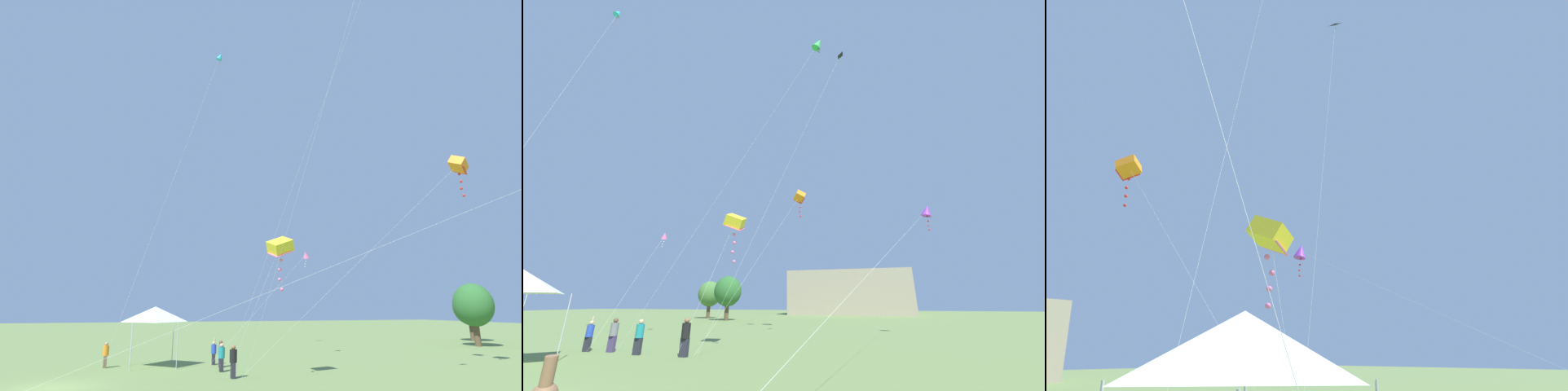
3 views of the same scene
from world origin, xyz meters
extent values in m
cube|color=tan|center=(4.79, 69.74, 4.83)|extent=(27.29, 14.42, 9.65)
cylinder|color=brown|center=(-18.72, 44.96, 1.17)|extent=(0.62, 0.62, 2.34)
ellipsoid|color=#477A38|center=(-18.72, 44.96, 4.11)|extent=(4.18, 3.76, 4.39)
cylinder|color=brown|center=(-12.54, 39.59, 1.23)|extent=(0.65, 0.65, 2.46)
ellipsoid|color=#2D662D|center=(-12.54, 39.59, 4.33)|extent=(4.40, 3.96, 4.62)
cylinder|color=#B7B7BC|center=(-5.07, 6.76, 1.49)|extent=(0.05, 0.05, 2.99)
cube|color=#282833|center=(-0.16, 9.47, 0.43)|extent=(0.41, 0.23, 0.86)
cylinder|color=black|center=(-0.16, 9.47, 1.22)|extent=(0.43, 0.43, 0.71)
sphere|color=#896042|center=(-0.16, 9.47, 1.70)|extent=(0.27, 0.27, 0.27)
cylinder|color=#896042|center=(5.70, -2.27, 1.73)|extent=(0.21, 0.22, 0.59)
cube|color=#282833|center=(-6.43, 9.55, 0.38)|extent=(0.36, 0.20, 0.75)
cylinder|color=blue|center=(-6.43, 9.55, 1.06)|extent=(0.38, 0.38, 0.62)
sphere|color=tan|center=(-6.43, 9.55, 1.48)|extent=(0.23, 0.23, 0.23)
cylinder|color=tan|center=(-6.42, 9.58, 1.57)|extent=(0.14, 0.20, 0.54)
cube|color=#473860|center=(-4.95, 9.75, 0.41)|extent=(0.39, 0.22, 0.82)
cylinder|color=slate|center=(-4.95, 9.75, 1.16)|extent=(0.41, 0.41, 0.68)
sphere|color=brown|center=(-4.95, 9.75, 1.61)|extent=(0.26, 0.26, 0.26)
cube|color=#282833|center=(-2.89, 9.37, 0.41)|extent=(0.39, 0.21, 0.81)
cylinder|color=teal|center=(-2.89, 9.37, 1.15)|extent=(0.41, 0.41, 0.67)
sphere|color=tan|center=(-2.89, 9.37, 1.60)|extent=(0.25, 0.25, 0.25)
cylinder|color=silver|center=(1.41, 17.49, 6.96)|extent=(2.33, 15.48, 13.92)
cube|color=orange|center=(2.57, 25.23, 13.92)|extent=(1.58, 1.62, 1.36)
cube|color=red|center=(2.57, 25.23, 13.57)|extent=(1.38, 1.24, 0.81)
sphere|color=red|center=(2.62, 25.15, 13.15)|extent=(0.19, 0.19, 0.19)
sphere|color=red|center=(2.60, 25.25, 12.63)|extent=(0.19, 0.19, 0.19)
sphere|color=red|center=(2.59, 25.19, 12.10)|extent=(0.19, 0.19, 0.19)
sphere|color=red|center=(2.64, 25.27, 11.57)|extent=(0.19, 0.19, 0.19)
cylinder|color=silver|center=(0.34, 10.59, 3.81)|extent=(1.39, 2.92, 7.63)
cube|color=yellow|center=(1.03, 12.04, 7.63)|extent=(1.49, 1.71, 1.46)
cube|color=pink|center=(1.03, 12.04, 7.25)|extent=(1.15, 1.45, 0.82)
sphere|color=pink|center=(0.96, 12.12, 6.78)|extent=(0.21, 0.21, 0.21)
sphere|color=pink|center=(1.09, 11.97, 6.19)|extent=(0.21, 0.21, 0.21)
sphere|color=pink|center=(0.99, 11.99, 5.60)|extent=(0.21, 0.21, 0.21)
sphere|color=pink|center=(1.07, 12.11, 5.01)|extent=(0.21, 0.21, 0.21)
cylinder|color=silver|center=(10.54, 9.91, 5.15)|extent=(8.59, 24.71, 10.31)
cone|color=purple|center=(14.83, 22.26, 10.31)|extent=(1.40, 1.21, 1.22)
sphere|color=red|center=(14.78, 22.22, 9.74)|extent=(0.14, 0.14, 0.14)
sphere|color=red|center=(14.80, 22.28, 9.35)|extent=(0.14, 0.14, 0.14)
sphere|color=red|center=(14.75, 22.29, 8.96)|extent=(0.14, 0.14, 0.14)
sphere|color=red|center=(14.75, 22.25, 8.56)|extent=(0.14, 0.14, 0.14)
cylinder|color=silver|center=(4.48, 12.20, 11.09)|extent=(8.37, 4.37, 22.17)
pyramid|color=black|center=(8.64, 14.38, 22.20)|extent=(0.64, 0.71, 0.38)
sphere|color=green|center=(8.60, 14.30, 21.83)|extent=(0.08, 0.08, 0.08)
sphere|color=green|center=(8.61, 14.42, 21.60)|extent=(0.08, 0.08, 0.08)
cylinder|color=silver|center=(-7.57, 13.69, 4.29)|extent=(3.22, 9.11, 8.59)
cone|color=pink|center=(-9.18, 18.24, 8.59)|extent=(0.89, 0.90, 0.80)
sphere|color=white|center=(-9.19, 18.31, 8.24)|extent=(0.09, 0.09, 0.09)
sphere|color=white|center=(-9.16, 18.24, 8.00)|extent=(0.09, 0.09, 0.09)
sphere|color=white|center=(-9.25, 18.20, 7.76)|extent=(0.09, 0.09, 0.09)
sphere|color=white|center=(-9.24, 18.17, 7.51)|extent=(0.09, 0.09, 0.09)
cylinder|color=silver|center=(0.79, 13.87, 13.76)|extent=(11.43, 7.39, 27.53)
cone|color=green|center=(6.50, 17.56, 27.53)|extent=(1.49, 1.19, 1.50)
sphere|color=purple|center=(6.50, 17.61, 26.90)|extent=(0.15, 0.15, 0.15)
sphere|color=purple|center=(6.55, 17.59, 26.46)|extent=(0.15, 0.15, 0.15)
cylinder|color=silver|center=(-9.92, 6.21, 14.75)|extent=(4.61, 8.51, 29.50)
cone|color=#2DBCD1|center=(-12.22, 10.46, 29.49)|extent=(0.92, 0.97, 0.96)
sphere|color=pink|center=(-12.20, 10.52, 29.08)|extent=(0.10, 0.10, 0.10)
sphere|color=pink|center=(-12.26, 10.46, 28.79)|extent=(0.10, 0.10, 0.10)
sphere|color=pink|center=(-12.18, 10.38, 28.50)|extent=(0.10, 0.10, 0.10)
sphere|color=pink|center=(-12.29, 10.45, 28.21)|extent=(0.10, 0.10, 0.10)
camera|label=1|loc=(24.59, 3.36, 3.88)|focal=28.00mm
camera|label=2|loc=(9.12, -5.07, 2.56)|focal=20.00mm
camera|label=3|loc=(-12.40, -0.86, 3.38)|focal=35.00mm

